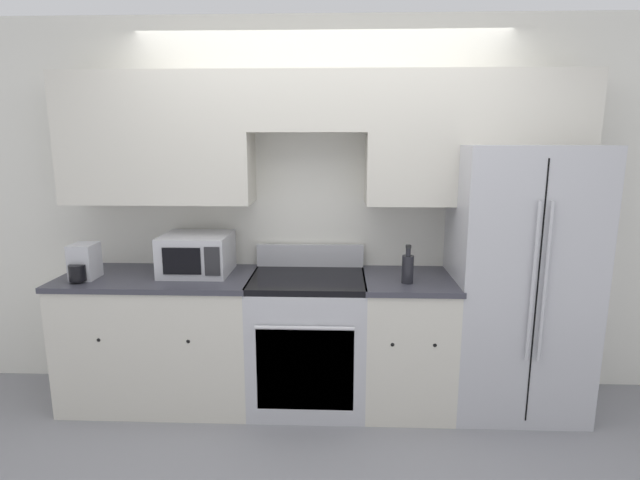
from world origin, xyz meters
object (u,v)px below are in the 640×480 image
(oven_range, at_px, (308,340))
(microwave, at_px, (197,254))
(refrigerator, at_px, (516,280))
(bottle, at_px, (408,268))

(oven_range, distance_m, microwave, 0.95)
(oven_range, xyz_separation_m, refrigerator, (1.38, 0.04, 0.42))
(bottle, bearing_deg, microwave, 172.48)
(oven_range, height_order, refrigerator, refrigerator)
(refrigerator, relative_size, microwave, 3.94)
(microwave, bearing_deg, bottle, -7.52)
(bottle, bearing_deg, refrigerator, 11.77)
(refrigerator, height_order, bottle, refrigerator)
(refrigerator, bearing_deg, bottle, -168.23)
(oven_range, relative_size, microwave, 2.36)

